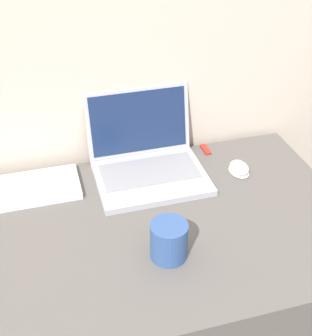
# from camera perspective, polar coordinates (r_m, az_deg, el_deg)

# --- Properties ---
(desk) EXTENTS (1.14, 0.71, 0.72)m
(desk) POSITION_cam_1_polar(r_m,az_deg,el_deg) (1.57, -0.29, -16.75)
(desk) COLOR #5B5651
(desk) RESTS_ON ground_plane
(laptop) EXTENTS (0.34, 0.31, 0.24)m
(laptop) POSITION_cam_1_polar(r_m,az_deg,el_deg) (1.48, -1.13, 1.17)
(laptop) COLOR #ADADB2
(laptop) RESTS_ON desk
(drink_cup) EXTENTS (0.10, 0.10, 0.10)m
(drink_cup) POSITION_cam_1_polar(r_m,az_deg,el_deg) (1.18, 1.59, -8.78)
(drink_cup) COLOR #33518C
(drink_cup) RESTS_ON desk
(computer_mouse) EXTENTS (0.06, 0.08, 0.03)m
(computer_mouse) POSITION_cam_1_polar(r_m,az_deg,el_deg) (1.52, 10.12, -0.02)
(computer_mouse) COLOR white
(computer_mouse) RESTS_ON desk
(external_keyboard) EXTENTS (0.45, 0.16, 0.02)m
(external_keyboard) POSITION_cam_1_polar(r_m,az_deg,el_deg) (1.47, -18.05, -2.91)
(external_keyboard) COLOR silver
(external_keyboard) RESTS_ON desk
(usb_stick) EXTENTS (0.02, 0.06, 0.01)m
(usb_stick) POSITION_cam_1_polar(r_m,az_deg,el_deg) (1.62, 6.06, 2.25)
(usb_stick) COLOR #B2261E
(usb_stick) RESTS_ON desk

